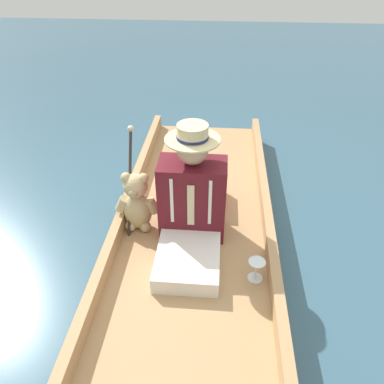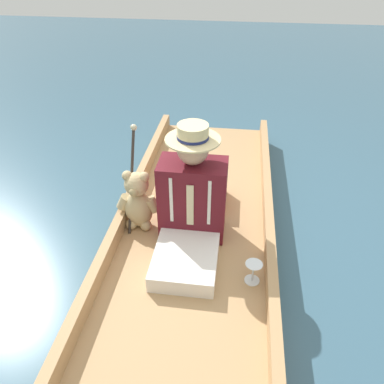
# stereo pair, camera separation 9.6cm
# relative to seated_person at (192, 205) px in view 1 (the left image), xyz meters

# --- Properties ---
(ground_plane) EXTENTS (16.00, 16.00, 0.00)m
(ground_plane) POSITION_rel_seated_person_xyz_m (-0.01, -0.11, -0.40)
(ground_plane) COLOR #385B70
(punt_boat) EXTENTS (1.08, 3.29, 0.24)m
(punt_boat) POSITION_rel_seated_person_xyz_m (-0.01, -0.11, -0.33)
(punt_boat) COLOR tan
(punt_boat) RESTS_ON ground_plane
(seat_cushion) EXTENTS (0.45, 0.31, 0.15)m
(seat_cushion) POSITION_rel_seated_person_xyz_m (0.02, -0.42, -0.21)
(seat_cushion) COLOR #B24738
(seat_cushion) RESTS_ON punt_boat
(seated_person) EXTENTS (0.43, 0.74, 0.80)m
(seated_person) POSITION_rel_seated_person_xyz_m (0.00, 0.00, 0.00)
(seated_person) COLOR white
(seated_person) RESTS_ON punt_boat
(teddy_bear) EXTENTS (0.31, 0.18, 0.45)m
(teddy_bear) POSITION_rel_seated_person_xyz_m (0.38, -0.09, -0.08)
(teddy_bear) COLOR tan
(teddy_bear) RESTS_ON punt_boat
(wine_glass) EXTENTS (0.10, 0.10, 0.14)m
(wine_glass) POSITION_rel_seated_person_xyz_m (-0.41, 0.33, -0.18)
(wine_glass) COLOR silver
(wine_glass) RESTS_ON punt_boat
(walking_cane) EXTENTS (0.04, 0.36, 0.67)m
(walking_cane) POSITION_rel_seated_person_xyz_m (0.43, -0.20, 0.11)
(walking_cane) COLOR #2D2823
(walking_cane) RESTS_ON punt_boat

